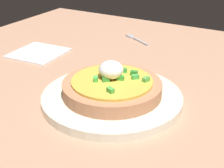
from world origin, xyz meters
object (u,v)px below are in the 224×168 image
(fork, at_px, (135,39))
(plate, at_px, (112,98))
(pizza, at_px, (112,86))
(napkin, at_px, (39,53))

(fork, bearing_deg, plate, 140.42)
(plate, xyz_separation_m, pizza, (-0.00, 0.00, 0.02))
(pizza, xyz_separation_m, napkin, (-0.28, 0.12, -0.03))
(pizza, distance_m, fork, 0.36)
(pizza, height_order, napkin, pizza)
(plate, distance_m, fork, 0.36)
(fork, bearing_deg, napkin, 84.51)
(plate, height_order, fork, plate)
(napkin, bearing_deg, plate, -23.43)
(plate, bearing_deg, fork, 109.29)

